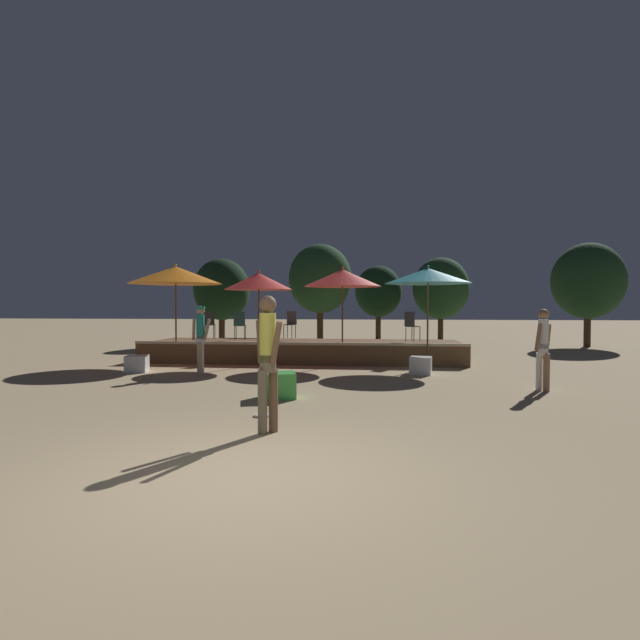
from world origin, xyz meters
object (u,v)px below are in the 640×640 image
Objects in this scene: bistro_chair_0 at (209,322)px; patio_umbrella_3 at (342,278)px; person_1 at (268,356)px; frisbee_disc at (262,415)px; bistro_chair_1 at (240,323)px; background_tree_2 at (378,292)px; background_tree_3 at (222,290)px; person_0 at (200,336)px; patio_umbrella_1 at (428,276)px; cube_seat_1 at (280,385)px; cube_seat_2 at (421,365)px; background_tree_0 at (588,281)px; person_2 at (543,347)px; patio_umbrella_2 at (176,275)px; background_tree_4 at (441,288)px; background_tree_1 at (320,279)px; bistro_chair_2 at (411,323)px; patio_umbrella_0 at (259,281)px; cube_seat_0 at (137,364)px; bistro_chair_3 at (291,322)px.

patio_umbrella_3 is at bearing -40.63° from bistro_chair_0.
frisbee_disc is at bearing -121.95° from person_1.
frisbee_disc is at bearing 100.46° from bistro_chair_1.
background_tree_2 is (1.91, 18.94, 2.51)m from frisbee_disc.
background_tree_2 is 1.00× the size of background_tree_3.
person_0 is at bearing -75.49° from background_tree_3.
patio_umbrella_1 reaches higher than cube_seat_1.
background_tree_0 reaches higher than cube_seat_2.
patio_umbrella_3 is 11.92m from background_tree_2.
cube_seat_1 is 2.70× the size of frisbee_disc.
person_2 is 1.88× the size of bistro_chair_1.
patio_umbrella_2 is 5.06m from patio_umbrella_3.
person_1 is (-2.94, -7.62, -1.53)m from patio_umbrella_1.
person_1 is 6.31m from person_2.
background_tree_4 is (5.13, 18.63, 2.65)m from frisbee_disc.
person_1 is 2.11× the size of bistro_chair_1.
patio_umbrella_1 is 4.49m from person_2.
bistro_chair_0 is 7.05m from background_tree_1.
cube_seat_2 is 0.37× the size of person_2.
bistro_chair_2 is 0.23× the size of background_tree_3.
person_2 is 5.18m from bistro_chair_2.
patio_umbrella_0 is at bearing 107.68° from cube_seat_1.
background_tree_0 reaches higher than background_tree_3.
background_tree_1 reaches higher than cube_seat_2.
patio_umbrella_1 reaches higher than cube_seat_0.
background_tree_1 is (-1.49, 7.32, 0.38)m from patio_umbrella_3.
bistro_chair_3 is at bearing -131.23° from person_1.
cube_seat_1 is (4.50, -3.25, 0.02)m from cube_seat_0.
bistro_chair_1 reaches higher than cube_seat_1.
bistro_chair_1 is 13.48m from background_tree_4.
person_2 is at bearing -42.98° from patio_umbrella_3.
cube_seat_1 is 17.31m from background_tree_0.
bistro_chair_2 is at bearing -1.78° from bistro_chair_3.
patio_umbrella_0 is at bearing -124.85° from person_1.
patio_umbrella_2 is 17.08m from background_tree_0.
background_tree_0 is at bearing -96.78° from bistro_chair_2.
bistro_chair_0 is 1.00× the size of bistro_chair_1.
background_tree_4 is at bearing 80.72° from cube_seat_2.
person_1 is at bearing 100.35° from bistro_chair_1.
background_tree_3 is at bearing 109.92° from frisbee_disc.
patio_umbrella_0 is at bearing 33.31° from cube_seat_0.
bistro_chair_2 is 0.21× the size of background_tree_4.
bistro_chair_2 is at bearing -32.07° from bistro_chair_0.
patio_umbrella_1 is 6.43m from cube_seat_1.
patio_umbrella_2 is at bearing -108.92° from person_1.
patio_umbrella_1 is 0.96× the size of patio_umbrella_2.
frisbee_disc is (3.70, -8.26, -1.21)m from bistro_chair_0.
person_0 is 6.27m from bistro_chair_2.
patio_umbrella_3 is at bearing -110.53° from background_tree_4.
person_1 is at bearing -112.71° from cube_seat_2.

